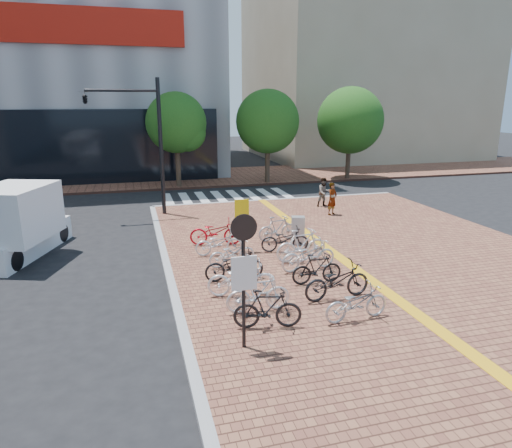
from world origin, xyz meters
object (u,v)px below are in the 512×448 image
object	(u,v)px
bike_13	(277,228)
bike_6	(215,232)
bike_2	(242,279)
traffic_light_pole	(127,122)
bike_10	(308,255)
box_truck	(13,222)
bike_1	(258,294)
bike_12	(285,239)
yellow_sign	(242,215)
bike_7	(356,303)
notice_sign	(244,266)
bike_4	(232,253)
bike_5	(219,243)
utility_box	(298,230)
pedestrian_a	(332,199)
bike_8	(337,281)
bike_9	(317,269)
bike_0	(268,309)
pedestrian_b	(324,192)
bike_3	(234,265)
bike_11	(301,245)

from	to	relation	value
bike_13	bike_6	bearing A→B (deg)	77.98
bike_2	traffic_light_pole	xyz separation A→B (m)	(-2.85, 10.57, 3.92)
bike_10	bike_13	world-z (taller)	bike_10
bike_10	box_truck	bearing A→B (deg)	56.95
bike_1	box_truck	world-z (taller)	box_truck
bike_12	yellow_sign	size ratio (longest dim) A/B	0.91
bike_7	notice_sign	bearing A→B (deg)	94.97
bike_4	bike_5	world-z (taller)	bike_5
utility_box	box_truck	xyz separation A→B (m)	(-10.36, 1.92, 0.57)
bike_1	yellow_sign	distance (m)	5.16
bike_4	pedestrian_a	distance (m)	8.43
bike_8	traffic_light_pole	bearing A→B (deg)	20.15
bike_9	bike_10	world-z (taller)	bike_10
bike_0	utility_box	distance (m)	6.94
box_truck	notice_sign	bearing A→B (deg)	-53.84
bike_12	pedestrian_b	world-z (taller)	pedestrian_b
bike_4	bike_5	bearing A→B (deg)	-1.97
bike_0	bike_9	distance (m)	3.22
bike_5	bike_13	bearing A→B (deg)	-67.08
bike_0	pedestrian_a	xyz separation A→B (m)	(6.36, 10.18, 0.29)
bike_1	bike_7	xyz separation A→B (m)	(2.26, -1.10, -0.05)
bike_0	bike_4	xyz separation A→B (m)	(0.12, 4.52, -0.07)
bike_3	pedestrian_a	size ratio (longest dim) A/B	1.16
bike_2	bike_11	size ratio (longest dim) A/B	1.02
bike_13	pedestrian_b	bearing A→B (deg)	-49.63
bike_6	notice_sign	world-z (taller)	notice_sign
pedestrian_b	yellow_sign	world-z (taller)	yellow_sign
bike_4	pedestrian_a	size ratio (longest dim) A/B	1.05
bike_3	bike_9	distance (m)	2.53
bike_2	utility_box	world-z (taller)	utility_box
bike_7	bike_2	bearing A→B (deg)	42.07
bike_7	bike_6	bearing A→B (deg)	12.40
pedestrian_a	bike_6	bearing A→B (deg)	178.53
bike_5	bike_8	distance (m)	5.21
bike_8	yellow_sign	xyz separation A→B (m)	(-1.56, 4.80, 0.83)
bike_8	bike_13	bearing A→B (deg)	-5.92
bike_12	notice_sign	size ratio (longest dim) A/B	0.57
bike_4	bike_0	bearing A→B (deg)	166.61
bike_6	yellow_sign	size ratio (longest dim) A/B	1.01
bike_10	bike_7	bearing A→B (deg)	170.43
bike_9	bike_13	xyz separation A→B (m)	(0.21, 4.53, 0.02)
bike_2	pedestrian_a	distance (m)	10.43
bike_7	notice_sign	world-z (taller)	notice_sign
bike_13	bike_0	bearing A→B (deg)	150.10
yellow_sign	notice_sign	size ratio (longest dim) A/B	0.63
bike_0	bike_6	world-z (taller)	bike_6
bike_10	bike_11	size ratio (longest dim) A/B	1.02
bike_0	bike_10	xyz separation A→B (m)	(2.43, 3.44, 0.01)
bike_9	bike_12	bearing A→B (deg)	0.27
bike_5	pedestrian_a	xyz separation A→B (m)	(6.45, 4.45, 0.34)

